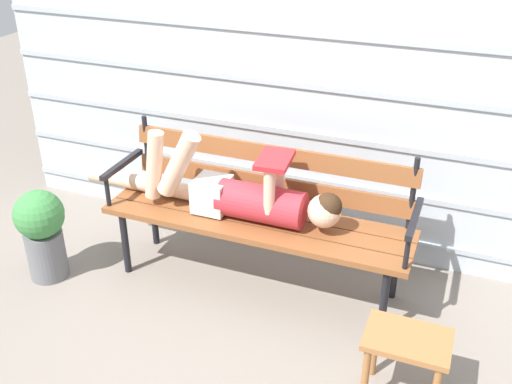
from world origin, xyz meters
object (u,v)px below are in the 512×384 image
Objects in this scene: park_bench at (260,207)px; reclining_person at (237,194)px; footstool at (406,351)px; potted_plant at (42,230)px.

park_bench is 1.09× the size of reclining_person.
reclining_person is 4.27× the size of footstool.
footstool is at bearing -34.15° from park_bench.
reclining_person is 1.23m from potted_plant.
park_bench is at bearing 145.85° from footstool.
reclining_person is 1.30m from footstool.
park_bench is 4.67× the size of footstool.
potted_plant is at bearing -160.67° from reclining_person.
potted_plant is (-2.24, 0.20, 0.03)m from footstool.
park_bench reaches higher than footstool.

